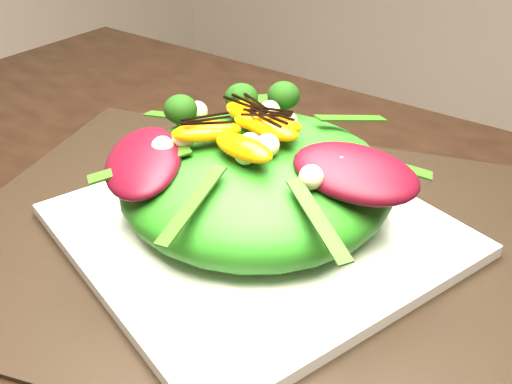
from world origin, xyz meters
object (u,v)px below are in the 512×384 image
Objects in this scene: salad_bowl at (256,216)px; placemat at (256,237)px; lettuce_mound at (256,180)px; orange_segment at (255,116)px; plate_base at (256,230)px.

placemat is at bearing 0.00° from salad_bowl.
salad_bowl reaches higher than placemat.
placemat is 0.06m from lettuce_mound.
orange_segment reaches higher than placemat.
salad_bowl is at bearing 0.00° from lettuce_mound.
placemat is at bearing 0.00° from lettuce_mound.
plate_base is (0.00, 0.00, 0.01)m from placemat.
placemat is at bearing 0.00° from plate_base.
orange_segment is at bearing 128.40° from salad_bowl.
salad_bowl is at bearing -51.60° from orange_segment.
placemat is 2.33× the size of lettuce_mound.
orange_segment reaches higher than plate_base.
placemat is 2.15× the size of salad_bowl.
salad_bowl is at bearing 180.00° from placemat.
plate_base is at bearing 0.00° from placemat.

